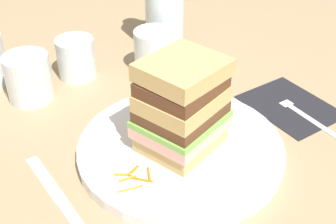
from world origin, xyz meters
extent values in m
plane|color=#9E8460|center=(0.00, 0.00, 0.00)|extent=(3.00, 3.00, 0.00)
cylinder|color=white|center=(0.02, -0.01, 0.01)|extent=(0.30, 0.30, 0.02)
cube|color=tan|center=(0.02, -0.01, 0.03)|extent=(0.13, 0.11, 0.02)
cube|color=#E0A393|center=(0.02, -0.01, 0.05)|extent=(0.13, 0.12, 0.02)
cube|color=#7AB74C|center=(0.02, -0.01, 0.06)|extent=(0.13, 0.12, 0.01)
cube|color=#56331E|center=(0.02, -0.01, 0.08)|extent=(0.13, 0.11, 0.02)
cube|color=tan|center=(0.02, -0.01, 0.10)|extent=(0.13, 0.11, 0.02)
cube|color=#56331E|center=(0.02, -0.01, 0.12)|extent=(0.12, 0.11, 0.02)
cube|color=tan|center=(0.02, -0.01, 0.14)|extent=(0.12, 0.11, 0.03)
cylinder|color=orange|center=(-0.09, -0.03, 0.02)|extent=(0.02, 0.01, 0.00)
cylinder|color=orange|center=(-0.09, -0.02, 0.02)|extent=(0.02, 0.02, 0.00)
cylinder|color=orange|center=(-0.09, -0.04, 0.02)|extent=(0.03, 0.01, 0.00)
cylinder|color=orange|center=(-0.07, -0.02, 0.02)|extent=(0.02, 0.01, 0.00)
cylinder|color=orange|center=(-0.06, -0.04, 0.02)|extent=(0.02, 0.02, 0.00)
cylinder|color=orange|center=(-0.07, -0.04, 0.02)|extent=(0.02, 0.02, 0.00)
cylinder|color=orange|center=(0.10, 0.02, 0.02)|extent=(0.02, 0.02, 0.00)
cylinder|color=orange|center=(0.11, 0.00, 0.02)|extent=(0.02, 0.01, 0.00)
cylinder|color=orange|center=(0.10, 0.03, 0.02)|extent=(0.01, 0.03, 0.00)
cylinder|color=orange|center=(0.11, 0.00, 0.02)|extent=(0.02, 0.02, 0.00)
cylinder|color=orange|center=(0.12, 0.02, 0.02)|extent=(0.00, 0.02, 0.00)
cube|color=black|center=(0.24, -0.03, 0.00)|extent=(0.13, 0.16, 0.00)
cube|color=silver|center=(0.23, -0.08, 0.00)|extent=(0.02, 0.11, 0.00)
cube|color=silver|center=(0.24, -0.02, 0.00)|extent=(0.02, 0.02, 0.00)
cylinder|color=silver|center=(0.25, 0.01, 0.00)|extent=(0.01, 0.04, 0.00)
cylinder|color=silver|center=(0.24, 0.01, 0.00)|extent=(0.01, 0.04, 0.00)
cylinder|color=silver|center=(0.24, 0.01, 0.00)|extent=(0.01, 0.04, 0.00)
cylinder|color=silver|center=(0.23, 0.01, 0.00)|extent=(0.01, 0.04, 0.00)
cube|color=silver|center=(-0.16, 0.06, 0.00)|extent=(0.02, 0.11, 0.00)
cylinder|color=white|center=(0.13, 0.21, 0.04)|extent=(0.07, 0.07, 0.08)
cylinder|color=orange|center=(0.13, 0.21, 0.03)|extent=(0.07, 0.07, 0.06)
cylinder|color=silver|center=(0.20, 0.27, 0.09)|extent=(0.08, 0.08, 0.19)
cylinder|color=silver|center=(-0.09, 0.26, 0.04)|extent=(0.08, 0.08, 0.08)
cylinder|color=silver|center=(0.01, 0.28, 0.04)|extent=(0.07, 0.07, 0.07)
camera|label=1|loc=(-0.31, -0.41, 0.43)|focal=48.98mm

